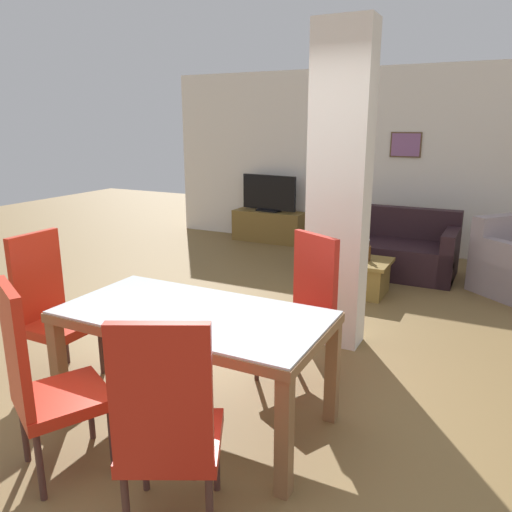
% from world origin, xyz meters
% --- Properties ---
extents(ground_plane, '(18.00, 18.00, 0.00)m').
position_xyz_m(ground_plane, '(0.00, 0.00, 0.00)').
color(ground_plane, brown).
extents(back_wall, '(7.20, 0.09, 2.70)m').
position_xyz_m(back_wall, '(0.00, 5.16, 1.35)').
color(back_wall, white).
rests_on(back_wall, ground_plane).
extents(divider_pillar, '(0.49, 0.28, 2.70)m').
position_xyz_m(divider_pillar, '(0.42, 1.60, 1.35)').
color(divider_pillar, white).
rests_on(divider_pillar, ground_plane).
extents(dining_table, '(1.70, 0.88, 0.76)m').
position_xyz_m(dining_table, '(0.00, 0.00, 0.61)').
color(dining_table, brown).
rests_on(dining_table, ground_plane).
extents(dining_chair_near_right, '(0.62, 0.62, 1.13)m').
position_xyz_m(dining_chair_near_right, '(0.43, -0.85, 0.58)').
color(dining_chair_near_right, red).
rests_on(dining_chair_near_right, ground_plane).
extents(dining_chair_head_left, '(0.46, 0.46, 1.13)m').
position_xyz_m(dining_chair_head_left, '(-1.29, 0.00, 0.58)').
color(dining_chair_head_left, red).
rests_on(dining_chair_head_left, ground_plane).
extents(dining_chair_near_left, '(0.62, 0.62, 1.13)m').
position_xyz_m(dining_chair_near_left, '(-0.43, -0.81, 0.58)').
color(dining_chair_near_left, red).
rests_on(dining_chair_near_left, ground_plane).
extents(dining_chair_far_right, '(0.62, 0.62, 1.13)m').
position_xyz_m(dining_chair_far_right, '(0.43, 0.80, 0.58)').
color(dining_chair_far_right, red).
rests_on(dining_chair_far_right, ground_plane).
extents(sofa, '(1.73, 0.89, 0.82)m').
position_xyz_m(sofa, '(0.35, 4.00, 0.29)').
color(sofa, black).
rests_on(sofa, ground_plane).
extents(coffee_table, '(0.74, 0.58, 0.40)m').
position_xyz_m(coffee_table, '(0.24, 2.97, 0.20)').
color(coffee_table, olive).
rests_on(coffee_table, ground_plane).
extents(bottle, '(0.07, 0.07, 0.25)m').
position_xyz_m(bottle, '(0.36, 2.96, 0.49)').
color(bottle, '#4C2D14').
rests_on(bottle, coffee_table).
extents(tv_stand, '(1.18, 0.40, 0.50)m').
position_xyz_m(tv_stand, '(-1.78, 4.88, 0.25)').
color(tv_stand, brown).
rests_on(tv_stand, ground_plane).
extents(tv_screen, '(0.97, 0.24, 0.59)m').
position_xyz_m(tv_screen, '(-1.78, 4.88, 0.79)').
color(tv_screen, black).
rests_on(tv_screen, tv_stand).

